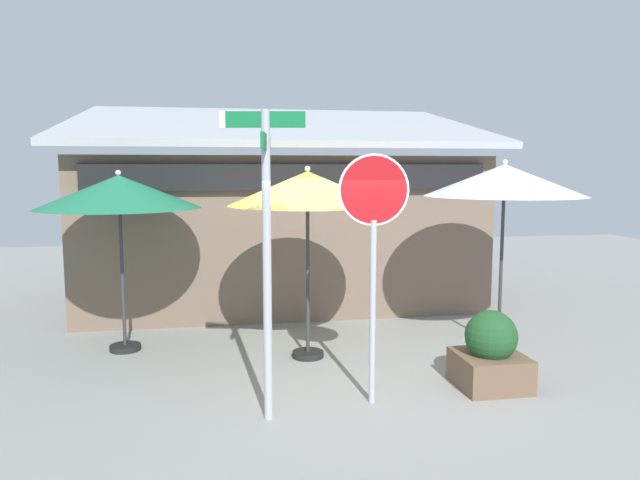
{
  "coord_description": "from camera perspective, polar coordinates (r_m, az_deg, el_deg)",
  "views": [
    {
      "loc": [
        -1.55,
        -7.07,
        2.62
      ],
      "look_at": [
        -0.1,
        1.2,
        1.6
      ],
      "focal_mm": 33.03,
      "sensor_mm": 36.0,
      "label": 1
    }
  ],
  "objects": [
    {
      "name": "patio_umbrella_forest_green_left",
      "position": [
        8.76,
        -18.9,
        4.33
      ],
      "size": [
        2.29,
        2.29,
        2.6
      ],
      "color": "black",
      "rests_on": "ground"
    },
    {
      "name": "patio_umbrella_mustard_center",
      "position": [
        7.98,
        -1.21,
        4.89
      ],
      "size": [
        2.18,
        2.18,
        2.66
      ],
      "color": "black",
      "rests_on": "ground"
    },
    {
      "name": "cafe_building",
      "position": [
        11.98,
        -4.05,
        1.68
      ],
      "size": [
        7.78,
        4.9,
        4.02
      ],
      "color": "#705B4C",
      "rests_on": "ground"
    },
    {
      "name": "sidewalk_planter",
      "position": [
        7.48,
        16.18,
        -10.55
      ],
      "size": [
        0.79,
        0.79,
        0.94
      ],
      "color": "brown",
      "rests_on": "ground"
    },
    {
      "name": "patio_umbrella_ivory_right",
      "position": [
        8.94,
        17.43,
        5.43
      ],
      "size": [
        2.31,
        2.31,
        2.76
      ],
      "color": "black",
      "rests_on": "ground"
    },
    {
      "name": "street_sign_post",
      "position": [
        6.0,
        -5.22,
        0.3
      ],
      "size": [
        0.85,
        0.79,
        3.21
      ],
      "color": "#A8AAB2",
      "rests_on": "ground"
    },
    {
      "name": "stop_sign",
      "position": [
        6.44,
        5.21,
        0.89
      ],
      "size": [
        0.78,
        0.07,
        2.78
      ],
      "color": "#A8AAB2",
      "rests_on": "ground"
    },
    {
      "name": "ground_plane",
      "position": [
        7.72,
        2.32,
        -13.32
      ],
      "size": [
        28.0,
        28.0,
        0.1
      ],
      "primitive_type": "cube",
      "color": "gray"
    }
  ]
}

